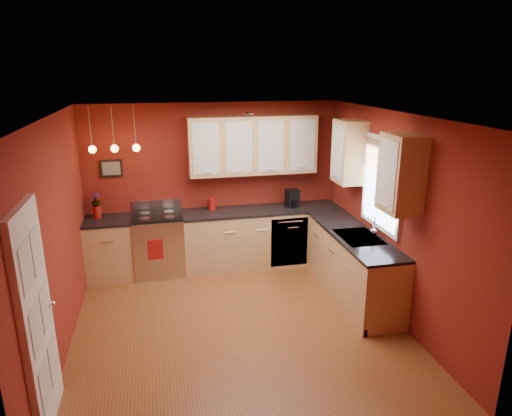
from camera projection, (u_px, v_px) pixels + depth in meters
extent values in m
plane|color=brown|center=(239.00, 325.00, 5.74)|extent=(4.20, 4.20, 0.00)
cube|color=white|center=(236.00, 116.00, 4.97)|extent=(4.00, 4.20, 0.02)
cube|color=maroon|center=(214.00, 185.00, 7.31)|extent=(4.00, 0.02, 2.60)
cube|color=maroon|center=(288.00, 320.00, 3.39)|extent=(4.00, 0.02, 2.60)
cube|color=maroon|center=(56.00, 241.00, 4.94)|extent=(0.02, 4.20, 2.60)
cube|color=maroon|center=(393.00, 216.00, 5.77)|extent=(0.02, 4.20, 2.60)
cube|color=tan|center=(110.00, 250.00, 6.94)|extent=(0.70, 0.60, 0.90)
cube|color=tan|center=(262.00, 238.00, 7.43)|extent=(2.54, 0.60, 0.90)
cube|color=tan|center=(352.00, 266.00, 6.38)|extent=(0.60, 2.10, 0.90)
cube|color=black|center=(108.00, 220.00, 6.80)|extent=(0.70, 0.62, 0.04)
cube|color=black|center=(262.00, 210.00, 7.30)|extent=(2.54, 0.62, 0.04)
cube|color=black|center=(354.00, 234.00, 6.24)|extent=(0.62, 2.10, 0.04)
cube|color=#BABABF|center=(159.00, 245.00, 7.09)|extent=(0.76, 0.64, 0.92)
cube|color=black|center=(160.00, 251.00, 6.80)|extent=(0.55, 0.02, 0.32)
cylinder|color=#BABABF|center=(159.00, 236.00, 6.72)|extent=(0.60, 0.02, 0.02)
cube|color=black|center=(157.00, 216.00, 6.95)|extent=(0.76, 0.60, 0.03)
cylinder|color=#99989E|center=(145.00, 219.00, 6.78)|extent=(0.16, 0.16, 0.01)
cylinder|color=#99989E|center=(170.00, 217.00, 6.85)|extent=(0.16, 0.16, 0.01)
cylinder|color=#99989E|center=(145.00, 213.00, 7.04)|extent=(0.16, 0.16, 0.01)
cylinder|color=#99989E|center=(169.00, 211.00, 7.11)|extent=(0.16, 0.16, 0.01)
cube|color=#BABABF|center=(157.00, 205.00, 7.20)|extent=(0.76, 0.04, 0.16)
cube|color=#BABABF|center=(289.00, 242.00, 7.24)|extent=(0.60, 0.02, 0.80)
cube|color=#99989E|center=(359.00, 238.00, 6.10)|extent=(0.50, 0.70, 0.05)
cube|color=black|center=(353.00, 235.00, 6.26)|extent=(0.42, 0.30, 0.02)
cube|color=black|center=(364.00, 244.00, 5.94)|extent=(0.42, 0.30, 0.02)
cylinder|color=white|center=(375.00, 226.00, 6.10)|extent=(0.02, 0.02, 0.28)
cylinder|color=white|center=(371.00, 217.00, 6.04)|extent=(0.16, 0.02, 0.02)
cube|color=white|center=(382.00, 184.00, 5.94)|extent=(0.04, 1.02, 1.22)
cube|color=white|center=(381.00, 184.00, 5.94)|extent=(0.01, 0.90, 1.10)
cube|color=#946F4A|center=(383.00, 156.00, 5.82)|extent=(0.02, 0.96, 0.36)
cube|color=white|center=(37.00, 321.00, 3.91)|extent=(0.06, 0.82, 2.05)
cube|color=silver|center=(26.00, 268.00, 3.58)|extent=(0.00, 0.28, 0.40)
cube|color=silver|center=(37.00, 250.00, 3.91)|extent=(0.00, 0.28, 0.40)
cube|color=silver|center=(36.00, 329.00, 3.74)|extent=(0.00, 0.28, 0.40)
cube|color=silver|center=(45.00, 307.00, 4.07)|extent=(0.00, 0.28, 0.40)
cube|color=silver|center=(45.00, 385.00, 3.90)|extent=(0.00, 0.28, 0.40)
cube|color=silver|center=(53.00, 360.00, 4.24)|extent=(0.00, 0.28, 0.40)
sphere|color=white|center=(52.00, 304.00, 4.23)|extent=(0.06, 0.06, 0.06)
cube|color=tan|center=(253.00, 145.00, 7.08)|extent=(2.00, 0.35, 0.90)
cube|color=tan|center=(372.00, 161.00, 5.84)|extent=(0.35, 1.95, 0.90)
cube|color=black|center=(111.00, 168.00, 6.87)|extent=(0.32, 0.03, 0.26)
cylinder|color=#99989E|center=(90.00, 128.00, 6.33)|extent=(0.01, 0.01, 0.60)
sphere|color=#FFA53F|center=(92.00, 149.00, 6.42)|extent=(0.11, 0.11, 0.11)
cylinder|color=#99989E|center=(113.00, 127.00, 6.39)|extent=(0.01, 0.01, 0.60)
sphere|color=#FFA53F|center=(115.00, 149.00, 6.48)|extent=(0.11, 0.11, 0.11)
cylinder|color=#99989E|center=(135.00, 127.00, 6.45)|extent=(0.01, 0.01, 0.60)
sphere|color=#FFA53F|center=(136.00, 148.00, 6.54)|extent=(0.11, 0.11, 0.11)
cylinder|color=maroon|center=(212.00, 204.00, 7.23)|extent=(0.11, 0.11, 0.17)
cylinder|color=maroon|center=(212.00, 199.00, 7.20)|extent=(0.12, 0.12, 0.02)
cylinder|color=maroon|center=(97.00, 212.00, 6.84)|extent=(0.11, 0.11, 0.18)
imported|color=maroon|center=(96.00, 200.00, 6.78)|extent=(0.16, 0.16, 0.23)
cube|color=black|center=(292.00, 198.00, 7.38)|extent=(0.23, 0.20, 0.28)
cylinder|color=black|center=(293.00, 204.00, 7.35)|extent=(0.13, 0.13, 0.13)
imported|color=white|center=(373.00, 232.00, 6.02)|extent=(0.09, 0.09, 0.17)
cube|color=maroon|center=(155.00, 250.00, 6.75)|extent=(0.22, 0.02, 0.30)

